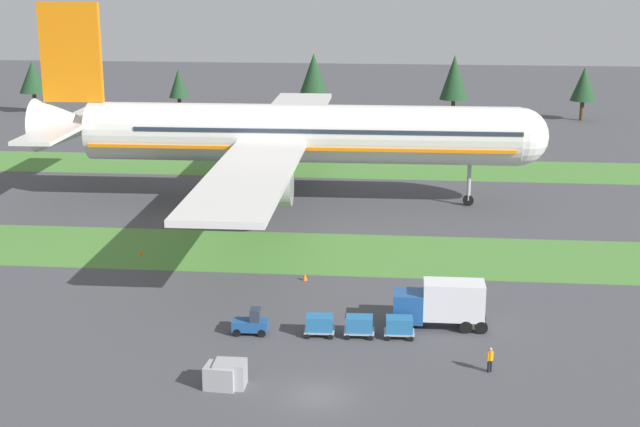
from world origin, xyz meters
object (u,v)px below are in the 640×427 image
cargo_dolly_lead (320,324)px  taxiway_marker_1 (141,252)px  uld_container_0 (221,376)px  uld_container_1 (230,374)px  cargo_dolly_third (399,326)px  ground_crew_marshaller (490,359)px  baggage_tug (251,323)px  cargo_dolly_second (359,325)px  airliner (288,133)px  catering_truck (441,302)px  taxiway_marker_0 (305,276)px

cargo_dolly_lead → taxiway_marker_1: bearing=44.4°
uld_container_0 → uld_container_1: 0.60m
cargo_dolly_third → ground_crew_marshaller: size_ratio=1.29×
baggage_tug → cargo_dolly_lead: bearing=-90.0°
cargo_dolly_second → uld_container_1: uld_container_1 is taller
cargo_dolly_third → uld_container_1: (-10.70, -9.05, -0.08)m
airliner → taxiway_marker_1: (-11.12, -21.09, -7.70)m
baggage_tug → ground_crew_marshaller: (16.90, -4.91, 0.13)m
cargo_dolly_third → taxiway_marker_1: 29.83m
baggage_tug → cargo_dolly_third: (10.82, 0.38, 0.10)m
airliner → taxiway_marker_1: airliner is taller
baggage_tug → ground_crew_marshaller: 17.60m
ground_crew_marshaller → uld_container_0: 17.78m
baggage_tug → catering_truck: bearing=-81.1°
baggage_tug → taxiway_marker_0: bearing=-14.0°
catering_truck → cargo_dolly_lead: bearing=105.4°
cargo_dolly_lead → ground_crew_marshaller: (11.87, -5.09, 0.03)m
uld_container_1 → taxiway_marker_1: (-13.57, 26.39, -0.58)m
cargo_dolly_second → catering_truck: bearing=-70.1°
cargo_dolly_third → catering_truck: 3.95m
baggage_tug → uld_container_1: size_ratio=1.32×
cargo_dolly_second → ground_crew_marshaller: (8.98, -5.19, 0.03)m
ground_crew_marshaller → uld_container_1: ground_crew_marshaller is taller
ground_crew_marshaller → cargo_dolly_third: bearing=-82.5°
cargo_dolly_third → catering_truck: size_ratio=0.32×
cargo_dolly_lead → cargo_dolly_second: size_ratio=1.00×
cargo_dolly_lead → uld_container_1: uld_container_1 is taller
taxiway_marker_0 → cargo_dolly_second: bearing=-65.9°
cargo_dolly_third → catering_truck: catering_truck is taller
baggage_tug → cargo_dolly_lead: (5.02, 0.18, 0.10)m
cargo_dolly_lead → cargo_dolly_second: bearing=-90.0°
cargo_dolly_lead → cargo_dolly_third: bearing=-90.0°
cargo_dolly_second → ground_crew_marshaller: 10.37m
airliner → uld_container_1: airliner is taller
taxiway_marker_0 → uld_container_1: bearing=-96.7°
baggage_tug → cargo_dolly_second: (7.92, 0.28, 0.10)m
airliner → taxiway_marker_0: (4.91, -26.61, -7.62)m
catering_truck → uld_container_1: (-13.75, -11.34, -1.11)m
uld_container_0 → baggage_tug: bearing=87.2°
baggage_tug → cargo_dolly_third: baggage_tug is taller
ground_crew_marshaller → taxiway_marker_0: bearing=-91.5°
airliner → taxiway_marker_0: airliner is taller
uld_container_1 → cargo_dolly_second: bearing=48.9°
cargo_dolly_second → uld_container_0: bearing=135.7°
ground_crew_marshaller → cargo_dolly_lead: bearing=-64.6°
cargo_dolly_lead → cargo_dolly_second: (2.90, 0.10, 0.00)m
airliner → taxiway_marker_1: 25.05m
cargo_dolly_lead → cargo_dolly_second: 2.90m
baggage_tug → cargo_dolly_lead: size_ratio=1.17×
catering_truck → taxiway_marker_1: size_ratio=12.95×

